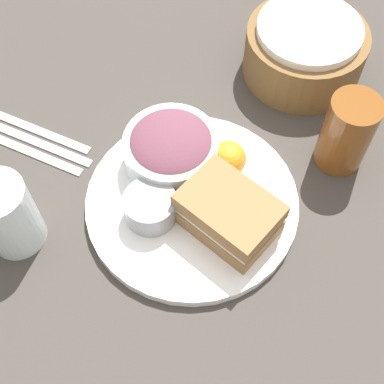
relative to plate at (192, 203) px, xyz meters
The scene contains 12 objects.
ground_plane 0.01m from the plate, ahead, with size 4.00×4.00×0.00m, color #3D3833.
plate is the anchor object (origin of this frame).
sandwich 0.07m from the plate, ahead, with size 0.12×0.09×0.06m.
salad_bowl 0.08m from the plate, 158.84° to the left, with size 0.12×0.12×0.06m.
dressing_cup 0.06m from the plate, 113.04° to the right, with size 0.07×0.07×0.04m, color #99999E.
orange_wedge 0.07m from the plate, 90.17° to the left, with size 0.05×0.05×0.05m, color orange.
drink_glass 0.22m from the plate, 65.36° to the left, with size 0.07×0.07×0.11m, color brown.
bread_basket 0.29m from the plate, 99.60° to the left, with size 0.18×0.18×0.09m.
fork 0.25m from the plate, 156.39° to the right, with size 0.18×0.01×0.01m, color silver.
knife 0.25m from the plate, 160.57° to the right, with size 0.19×0.01×0.01m, color silver.
spoon 0.25m from the plate, 164.75° to the right, with size 0.16×0.01×0.01m, color silver.
water_glass 0.23m from the plate, 124.50° to the right, with size 0.07×0.07×0.11m, color silver.
Camera 1 is at (0.24, -0.24, 0.61)m, focal length 50.00 mm.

